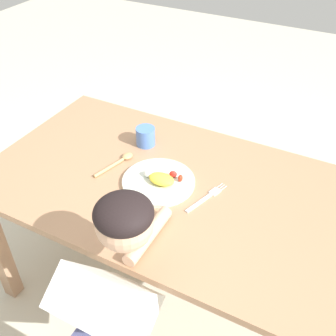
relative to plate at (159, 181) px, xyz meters
name	(u,v)px	position (x,y,z in m)	size (l,w,h in m)	color
ground_plane	(166,288)	(0.01, 0.02, -0.70)	(8.00, 8.00, 0.00)	beige
dining_table	(165,199)	(0.01, 0.02, -0.11)	(1.41, 0.84, 0.68)	#A37756
plate	(159,181)	(0.00, 0.00, 0.00)	(0.28, 0.28, 0.05)	beige
fork	(207,197)	(0.19, 0.01, -0.01)	(0.08, 0.21, 0.01)	silver
spoon	(120,161)	(-0.21, 0.04, 0.00)	(0.08, 0.20, 0.02)	tan
drinking_cup	(146,136)	(-0.18, 0.20, 0.03)	(0.08, 0.08, 0.08)	#4D78CC
person	(110,328)	(0.11, -0.52, -0.17)	(0.22, 0.53, 0.96)	#43466E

